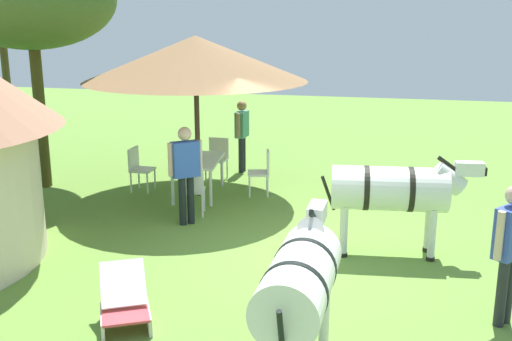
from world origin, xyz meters
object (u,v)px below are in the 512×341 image
Objects in this scene: shade_umbrella at (196,59)px; zebra_by_umbrella at (300,280)px; patio_chair_near_hut at (217,156)px; guest_behind_table at (186,166)px; patio_chair_near_lawn at (139,166)px; striped_lounge_chair at (125,305)px; patio_dining_table at (198,163)px; guest_beside_umbrella at (242,130)px; standing_watcher at (510,242)px; patio_chair_east_end at (192,188)px; patio_chair_west_end at (263,170)px; zebra_nearest_camera at (393,190)px.

zebra_by_umbrella is (-5.71, -2.98, -1.69)m from shade_umbrella.
guest_behind_table is (-2.98, -0.35, 0.51)m from patio_chair_near_hut.
patio_chair_near_lawn reaches higher than striped_lounge_chair.
guest_behind_table is 1.81× the size of striped_lounge_chair.
shade_umbrella is 4.78× the size of patio_chair_near_lawn.
patio_chair_near_hut reaches higher than patio_dining_table.
zebra_by_umbrella is at bearing 83.24° from guest_behind_table.
standing_watcher is (-6.14, -4.76, 0.03)m from guest_beside_umbrella.
standing_watcher reaches higher than patio_dining_table.
guest_behind_table reaches higher than patio_chair_near_hut.
striped_lounge_chair is (-5.22, -0.85, -2.45)m from shade_umbrella.
patio_chair_east_end is (-1.25, -0.30, -0.14)m from patio_dining_table.
guest_behind_table is (-1.69, -0.36, -1.68)m from shade_umbrella.
patio_chair_near_hut is at bearing -123.28° from guest_behind_table.
patio_dining_table is 1.78× the size of patio_chair_near_lawn.
patio_chair_near_hut is at bearing -24.02° from guest_beside_umbrella.
patio_chair_near_hut is 1.00× the size of patio_chair_west_end.
zebra_by_umbrella is at bearing 163.50° from standing_watcher.
patio_chair_west_end is 6.29m from zebra_by_umbrella.
patio_chair_west_end is (-0.97, -1.24, 0.00)m from patio_chair_near_hut.
guest_beside_umbrella is (3.25, -0.08, 0.47)m from patio_chair_east_end.
zebra_by_umbrella is at bearing -152.44° from patio_dining_table.
patio_chair_east_end is 0.55× the size of guest_beside_umbrella.
zebra_by_umbrella reaches higher than striped_lounge_chair.
standing_watcher is 2.67m from zebra_by_umbrella.
standing_watcher is 0.74× the size of zebra_by_umbrella.
patio_chair_west_end is 5.55m from striped_lounge_chair.
guest_beside_umbrella is 0.97× the size of standing_watcher.
patio_chair_near_hut is 0.95× the size of striped_lounge_chair.
patio_dining_table is at bearing 118.43° from zebra_by_umbrella.
guest_behind_table is 3.49m from zebra_nearest_camera.
zebra_by_umbrella is at bearing 37.14° from patio_chair_near_lawn.
guest_behind_table is (-1.69, -0.36, 0.37)m from patio_dining_table.
patio_dining_table is 0.70× the size of zebra_by_umbrella.
shade_umbrella is at bearing 90.00° from patio_chair_east_end.
patio_dining_table is 1.29m from patio_chair_east_end.
striped_lounge_chair is at bearing 97.80° from patio_chair_near_hut.
patio_chair_near_lawn is (-1.28, 1.30, 0.00)m from patio_chair_near_hut.
patio_chair_near_hut and patio_chair_near_lawn have the same top height.
shade_umbrella reaches higher than striped_lounge_chair.
standing_watcher is at bearing 165.92° from striped_lounge_chair.
guest_behind_table is 0.72× the size of zebra_nearest_camera.
patio_chair_near_hut and patio_chair_east_end have the same top height.
standing_watcher is (-4.46, -3.89, 0.50)m from patio_chair_west_end.
patio_chair_near_hut and patio_chair_west_end have the same top height.
zebra_by_umbrella is at bearing -152.44° from shade_umbrella.
shade_umbrella reaches higher than patio_chair_west_end.
patio_chair_near_lawn and patio_chair_west_end have the same top height.
zebra_nearest_camera reaches higher than patio_chair_near_lawn.
zebra_nearest_camera reaches higher than patio_chair_near_hut.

